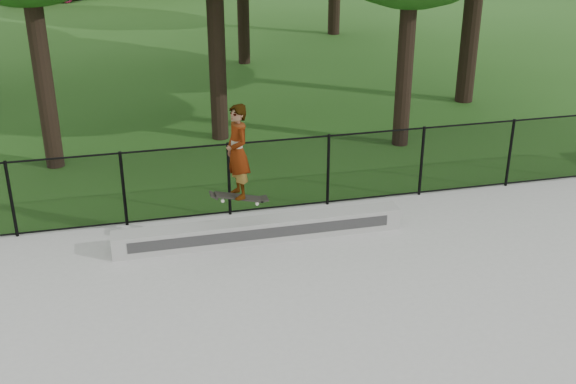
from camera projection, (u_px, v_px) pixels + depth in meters
name	position (u px, v px, depth m)	size (l,w,h in m)	color
grind_ledge	(260.00, 230.00, 13.18)	(5.31, 0.40, 0.41)	#A0A09B
skater_airborne	(238.00, 153.00, 12.18)	(0.83, 0.67, 1.83)	black
chainlink_fence	(328.00, 170.00, 14.37)	(16.06, 0.06, 1.50)	black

